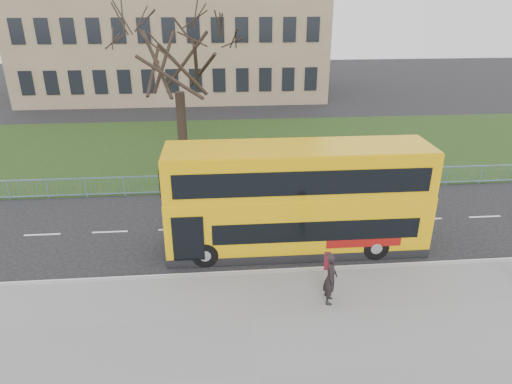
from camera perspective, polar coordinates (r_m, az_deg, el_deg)
ground at (r=19.27m, az=-1.55°, el=-7.81°), size 120.00×120.00×0.00m
pavement at (r=13.93m, az=0.29°, el=-22.16°), size 80.00×10.50×0.12m
kerb at (r=17.93m, az=-1.25°, el=-10.20°), size 80.00×0.20×0.14m
grass_verge at (r=32.33m, az=-3.13°, el=5.52°), size 80.00×15.40×0.08m
guard_railing at (r=24.92m, az=-2.50°, el=1.18°), size 40.00×0.12×1.10m
bare_tree at (r=26.85m, az=-9.67°, el=14.14°), size 7.98×7.98×11.40m
civic_building at (r=51.68m, az=-10.10°, el=19.87°), size 30.00×15.00×14.00m
yellow_bus at (r=18.73m, az=5.19°, el=-0.57°), size 10.71×2.64×4.48m
pedestrian at (r=16.09m, az=9.28°, el=-10.57°), size 0.61×0.79×1.93m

